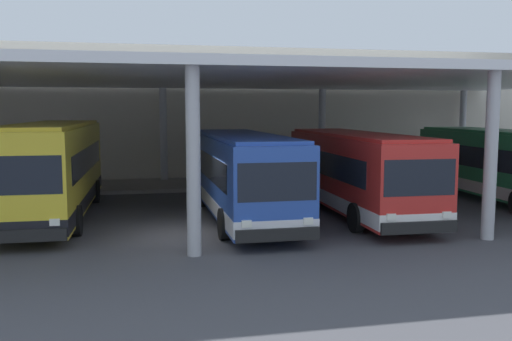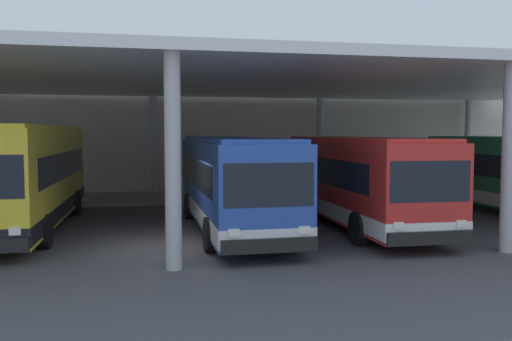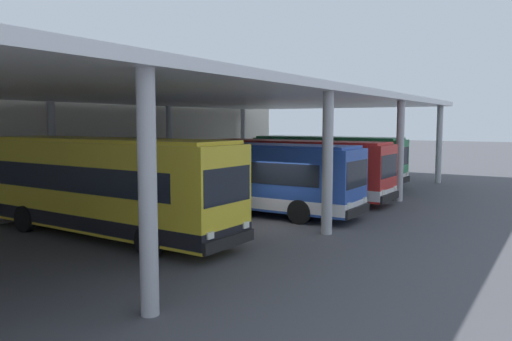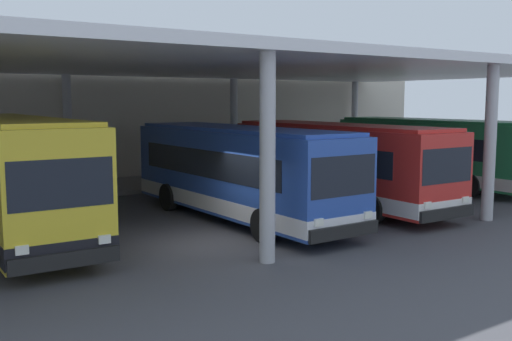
% 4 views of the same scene
% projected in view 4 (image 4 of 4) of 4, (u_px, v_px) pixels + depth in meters
% --- Properties ---
extents(ground_plane, '(200.00, 200.00, 0.00)m').
position_uv_depth(ground_plane, '(216.00, 242.00, 16.95)').
color(ground_plane, '#47474C').
extents(platform_kerb, '(42.00, 4.50, 0.18)m').
position_uv_depth(platform_kerb, '(82.00, 189.00, 26.53)').
color(platform_kerb, gray).
rests_on(platform_kerb, ground).
extents(station_building_facade, '(48.00, 1.60, 7.69)m').
position_uv_depth(station_building_facade, '(58.00, 105.00, 28.74)').
color(station_building_facade, beige).
rests_on(station_building_facade, ground).
extents(canopy_shelter, '(40.00, 17.00, 5.55)m').
position_uv_depth(canopy_shelter, '(135.00, 65.00, 20.81)').
color(canopy_shelter, silver).
rests_on(canopy_shelter, ground).
extents(bus_second_bay, '(2.92, 11.39, 3.57)m').
position_uv_depth(bus_second_bay, '(11.00, 175.00, 17.59)').
color(bus_second_bay, yellow).
rests_on(bus_second_bay, ground).
extents(bus_middle_bay, '(2.74, 10.54, 3.17)m').
position_uv_depth(bus_middle_bay, '(238.00, 172.00, 20.05)').
color(bus_middle_bay, '#284CA8').
rests_on(bus_middle_bay, ground).
extents(bus_far_bay, '(2.89, 10.58, 3.17)m').
position_uv_depth(bus_far_bay, '(336.00, 163.00, 22.64)').
color(bus_far_bay, red).
rests_on(bus_far_bay, ground).
extents(bus_departing, '(3.04, 10.63, 3.17)m').
position_uv_depth(bus_departing, '(431.00, 151.00, 27.98)').
color(bus_departing, '#28844C').
rests_on(bus_departing, ground).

